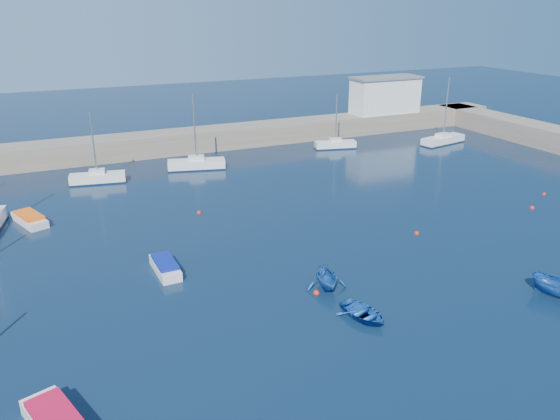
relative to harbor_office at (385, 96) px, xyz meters
name	(u,v)px	position (x,y,z in m)	size (l,w,h in m)	color
ground	(405,331)	(-30.00, -46.00, -5.10)	(220.00, 220.00, 0.00)	#0C1E35
back_wall	(189,141)	(-30.00, 0.00, -3.80)	(96.00, 4.50, 2.60)	#77695B
right_arm	(526,131)	(14.00, -14.00, -3.80)	(4.50, 32.00, 2.60)	#77695B
harbor_office	(385,96)	(0.00, 0.00, 0.00)	(10.00, 4.00, 5.00)	silver
sailboat_5	(98,178)	(-42.58, -9.47, -4.51)	(5.85, 2.55, 7.57)	silver
sailboat_6	(197,164)	(-31.58, -8.75, -4.48)	(6.70, 3.34, 8.53)	silver
sailboat_7	(335,144)	(-12.25, -6.93, -4.56)	(5.54, 2.70, 7.11)	silver
sailboat_8	(443,140)	(2.33, -10.77, -4.53)	(7.08, 3.21, 8.89)	silver
motorboat_1	(165,266)	(-40.92, -32.86, -4.65)	(1.48, 3.93, 0.95)	silver
motorboat_2	(30,219)	(-49.42, -18.90, -4.67)	(2.97, 4.66, 0.91)	silver
dinghy_center	(363,313)	(-31.50, -43.80, -4.75)	(2.39, 3.34, 0.69)	#174AA0
dinghy_left	(326,276)	(-31.67, -39.51, -4.27)	(2.72, 3.16, 1.66)	#174AA0
dinghy_right	(560,289)	(-18.72, -46.99, -4.40)	(1.37, 3.64, 1.41)	#174AA0
buoy_0	(316,293)	(-32.61, -39.93, -5.10)	(0.42, 0.42, 0.42)	red
buoy_1	(417,234)	(-20.38, -34.57, -5.10)	(0.45, 0.45, 0.45)	#AF210D
buoy_2	(532,208)	(-6.84, -34.13, -5.10)	(0.44, 0.44, 0.44)	red
buoy_3	(199,213)	(-35.39, -22.51, -5.10)	(0.42, 0.42, 0.42)	red
buoy_4	(544,194)	(-2.56, -31.75, -5.10)	(0.39, 0.39, 0.39)	#AF210D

